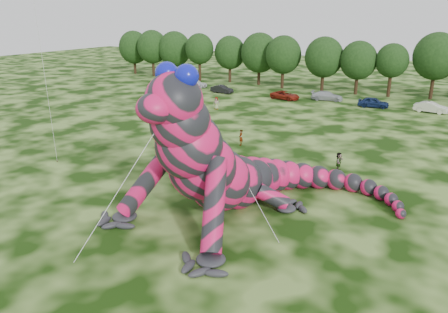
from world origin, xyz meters
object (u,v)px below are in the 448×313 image
at_px(car_0, 196,83).
at_px(car_4, 373,102).
at_px(inflatable_gecko, 234,135).
at_px(spectator_4, 216,103).
at_px(tree_2, 175,54).
at_px(car_1, 222,89).
at_px(tree_4, 230,59).
at_px(car_2, 285,95).
at_px(tree_1, 153,53).
at_px(tree_6, 283,62).
at_px(tree_3, 200,57).
at_px(car_3, 327,96).
at_px(tree_0, 134,52).
at_px(spectator_0, 241,138).
at_px(tree_10, 435,66).
at_px(spectator_5, 339,162).
at_px(tree_5, 259,59).
at_px(tree_7, 323,64).
at_px(car_5, 431,107).
at_px(tree_8, 358,68).
at_px(tree_9, 391,70).

distance_m(car_0, car_4, 32.71).
distance_m(inflatable_gecko, spectator_4, 33.55).
xyz_separation_m(tree_2, car_1, (18.24, -11.91, -4.15)).
bearing_deg(tree_4, car_2, -35.80).
relative_size(tree_1, tree_6, 1.03).
xyz_separation_m(tree_3, car_3, (28.81, -7.83, -4.01)).
bearing_deg(tree_0, car_0, -22.77).
bearing_deg(car_4, tree_0, 69.84).
bearing_deg(spectator_0, car_2, 167.66).
height_order(tree_1, car_1, tree_1).
distance_m(tree_2, tree_10, 50.42).
bearing_deg(spectator_5, tree_0, 51.02).
relative_size(tree_1, tree_3, 1.04).
xyz_separation_m(inflatable_gecko, tree_5, (-21.93, 51.61, -0.45)).
bearing_deg(tree_6, tree_7, 0.92).
xyz_separation_m(tree_6, spectator_4, (-1.41, -21.76, -3.88)).
bearing_deg(spectator_0, car_5, 125.40).
height_order(tree_7, car_4, tree_7).
height_order(car_3, car_5, car_5).
bearing_deg(tree_3, tree_7, -0.59).
height_order(inflatable_gecko, tree_1, inflatable_gecko).
xyz_separation_m(tree_4, car_4, (30.28, -11.44, -3.77)).
distance_m(car_1, spectator_4, 13.27).
distance_m(inflatable_gecko, car_2, 41.88).
xyz_separation_m(tree_1, spectator_5, (51.84, -40.26, -4.05)).
xyz_separation_m(tree_3, tree_8, (31.50, -0.08, -0.25)).
bearing_deg(car_5, tree_1, 85.29).
distance_m(inflatable_gecko, tree_3, 60.96).
distance_m(car_3, spectator_4, 18.72).
height_order(tree_6, car_4, tree_6).
bearing_deg(inflatable_gecko, car_0, 138.40).
bearing_deg(tree_6, spectator_5, -61.58).
bearing_deg(tree_1, tree_3, -4.45).
distance_m(tree_1, tree_9, 49.43).
xyz_separation_m(car_3, spectator_4, (-12.06, -14.32, 0.16)).
height_order(tree_2, tree_8, tree_2).
xyz_separation_m(tree_6, car_3, (10.65, -7.44, -4.03)).
relative_size(tree_0, tree_2, 0.99).
bearing_deg(car_4, car_3, 67.42).
distance_m(tree_5, car_2, 16.03).
relative_size(tree_8, tree_10, 0.85).
bearing_deg(tree_1, spectator_5, -37.84).
distance_m(tree_3, tree_6, 18.16).
relative_size(tree_3, car_0, 2.23).
bearing_deg(car_3, tree_6, 46.02).
height_order(tree_3, tree_6, tree_6).
bearing_deg(tree_10, tree_3, -177.99).
height_order(tree_0, tree_2, tree_2).
distance_m(tree_4, car_2, 20.85).
distance_m(car_2, spectator_0, 26.75).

